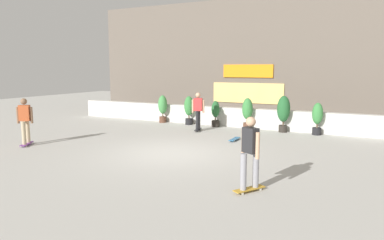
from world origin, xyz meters
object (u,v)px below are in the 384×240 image
(skater_far_right, at_px, (250,151))
(potted_plant_0, at_px, (163,107))
(potted_plant_4, at_px, (284,111))
(potted_plant_5, at_px, (317,117))
(skater_mid_plaza, at_px, (198,110))
(potted_plant_3, at_px, (247,111))
(skater_far_left, at_px, (25,120))
(skateboard_near_camera, at_px, (235,139))
(potted_plant_1, at_px, (189,108))
(potted_plant_2, at_px, (215,113))

(skater_far_right, bearing_deg, potted_plant_0, 132.18)
(potted_plant_4, relative_size, potted_plant_5, 1.18)
(skater_mid_plaza, bearing_deg, potted_plant_3, 38.11)
(potted_plant_4, xyz_separation_m, skater_far_right, (1.04, -7.88, 0.01))
(skater_far_left, height_order, skateboard_near_camera, skater_far_left)
(skater_far_left, bearing_deg, potted_plant_3, 49.21)
(potted_plant_1, distance_m, potted_plant_4, 4.60)
(potted_plant_2, bearing_deg, skater_far_left, -122.45)
(skateboard_near_camera, bearing_deg, potted_plant_2, 126.07)
(potted_plant_2, bearing_deg, skater_mid_plaza, -99.18)
(potted_plant_5, relative_size, skater_far_left, 0.79)
(potted_plant_1, distance_m, potted_plant_5, 5.99)
(potted_plant_0, height_order, potted_plant_5, potted_plant_0)
(skateboard_near_camera, bearing_deg, potted_plant_5, 45.69)
(potted_plant_5, bearing_deg, skater_far_right, -92.61)
(skater_mid_plaza, distance_m, skater_far_right, 7.86)
(skater_far_right, bearing_deg, skater_far_left, 173.45)
(skateboard_near_camera, bearing_deg, skater_far_left, -146.43)
(potted_plant_4, distance_m, skateboard_near_camera, 3.08)
(potted_plant_0, height_order, skater_far_right, skater_far_right)
(potted_plant_0, distance_m, skateboard_near_camera, 5.62)
(potted_plant_1, relative_size, potted_plant_5, 1.05)
(potted_plant_3, bearing_deg, potted_plant_0, 180.00)
(potted_plant_2, xyz_separation_m, skater_far_right, (4.22, -7.88, 0.28))
(potted_plant_2, bearing_deg, potted_plant_1, -180.00)
(potted_plant_3, relative_size, skater_far_right, 0.84)
(potted_plant_1, distance_m, skater_mid_plaza, 1.84)
(potted_plant_4, relative_size, skateboard_near_camera, 1.97)
(potted_plant_2, xyz_separation_m, skateboard_near_camera, (1.96, -2.69, -0.60))
(potted_plant_4, xyz_separation_m, skater_far_left, (-7.57, -6.89, 0.01))
(potted_plant_3, distance_m, skater_mid_plaza, 2.28)
(potted_plant_5, relative_size, skater_far_right, 0.79)
(skater_far_right, distance_m, skateboard_near_camera, 5.74)
(potted_plant_5, xyz_separation_m, skater_mid_plaza, (-4.81, -1.41, 0.19))
(potted_plant_0, bearing_deg, skater_far_right, -47.82)
(potted_plant_0, height_order, potted_plant_3, potted_plant_3)
(potted_plant_5, bearing_deg, potted_plant_0, 180.00)
(skater_far_right, bearing_deg, potted_plant_5, 87.39)
(potted_plant_3, xyz_separation_m, potted_plant_4, (1.62, 0.00, 0.11))
(potted_plant_0, relative_size, potted_plant_1, 0.99)
(potted_plant_5, bearing_deg, skater_mid_plaza, -163.70)
(skater_far_left, xyz_separation_m, skater_far_right, (8.60, -0.99, 0.00))
(potted_plant_1, distance_m, potted_plant_2, 1.42)
(skater_mid_plaza, bearing_deg, potted_plant_0, 152.44)
(potted_plant_5, bearing_deg, potted_plant_1, -180.00)
(skater_far_right, bearing_deg, skateboard_near_camera, 113.54)
(potted_plant_2, relative_size, skater_far_left, 0.72)
(skater_far_left, bearing_deg, skateboard_near_camera, 33.57)
(skater_mid_plaza, height_order, skateboard_near_camera, skater_mid_plaza)
(potted_plant_0, height_order, potted_plant_2, potted_plant_0)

